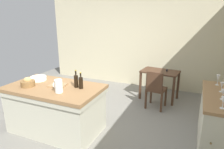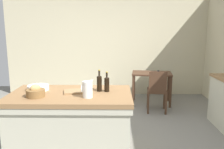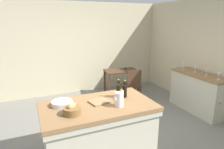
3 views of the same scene
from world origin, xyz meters
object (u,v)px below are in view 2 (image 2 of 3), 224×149
pitcher (87,89)px  wash_bowl (38,88)px  bread_basket (36,92)px  wine_bottle_dark (107,84)px  writing_desk (152,78)px  wine_bottle_amber (99,83)px  cutting_board (74,91)px  wooden_chair (157,90)px  island_table (71,120)px

pitcher → wash_bowl: pitcher is taller
bread_basket → wine_bottle_dark: (0.93, 0.27, 0.06)m
writing_desk → wine_bottle_amber: size_ratio=3.07×
writing_desk → wine_bottle_amber: 2.40m
pitcher → cutting_board: (-0.21, 0.25, -0.10)m
wooden_chair → pitcher: 2.26m
wooden_chair → wine_bottle_dark: wine_bottle_dark is taller
bread_basket → cutting_board: bearing=25.8°
wooden_chair → cutting_board: wooden_chair is taller
wine_bottle_amber → wooden_chair: bearing=53.8°
wooden_chair → pitcher: size_ratio=3.48×
wine_bottle_amber → wine_bottle_dark: bearing=-9.9°
island_table → bread_basket: bread_basket is taller
wooden_chair → wine_bottle_dark: size_ratio=3.10×
island_table → wooden_chair: bearing=47.3°
writing_desk → wash_bowl: size_ratio=3.14×
wooden_chair → writing_desk: bearing=92.6°
wooden_chair → cutting_board: (-1.46, -1.57, 0.39)m
island_table → writing_desk: size_ratio=1.76×
writing_desk → bread_basket: size_ratio=3.95×
island_table → cutting_board: bearing=48.9°
writing_desk → bread_basket: (-1.90, -2.40, 0.31)m
bread_basket → writing_desk: bearing=51.6°
wash_bowl → bread_basket: size_ratio=1.26×
wooden_chair → pitcher: (-1.24, -1.82, 0.49)m
island_table → pitcher: size_ratio=6.58×
wooden_chair → wine_bottle_amber: bearing=-126.2°
wine_bottle_dark → bread_basket: bearing=-163.6°
wooden_chair → bread_basket: bread_basket is taller
island_table → wine_bottle_dark: (0.50, 0.10, 0.52)m
island_table → bread_basket: 0.65m
island_table → wine_bottle_amber: (0.40, 0.12, 0.53)m
pitcher → cutting_board: bearing=130.9°
writing_desk → bread_basket: bread_basket is taller
pitcher → wine_bottle_dark: size_ratio=0.89×
pitcher → bread_basket: 0.69m
wine_bottle_dark → cutting_board: bearing=-174.4°
island_table → wash_bowl: bearing=161.5°
cutting_board → wine_bottle_amber: bearing=10.3°
wooden_chair → wash_bowl: size_ratio=2.93×
wine_bottle_dark → wine_bottle_amber: size_ratio=0.92×
wash_bowl → wine_bottle_dark: (1.01, -0.07, 0.08)m
pitcher → wine_bottle_dark: (0.24, 0.29, 0.01)m
wash_bowl → writing_desk: bearing=46.2°
writing_desk → wine_bottle_amber: (-1.08, -2.11, 0.37)m
island_table → bread_basket: bearing=-157.7°
cutting_board → bread_basket: bearing=-154.2°
cutting_board → wine_bottle_dark: 0.47m
writing_desk → wine_bottle_dark: 2.37m
pitcher → wash_bowl: (-0.76, 0.36, -0.08)m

